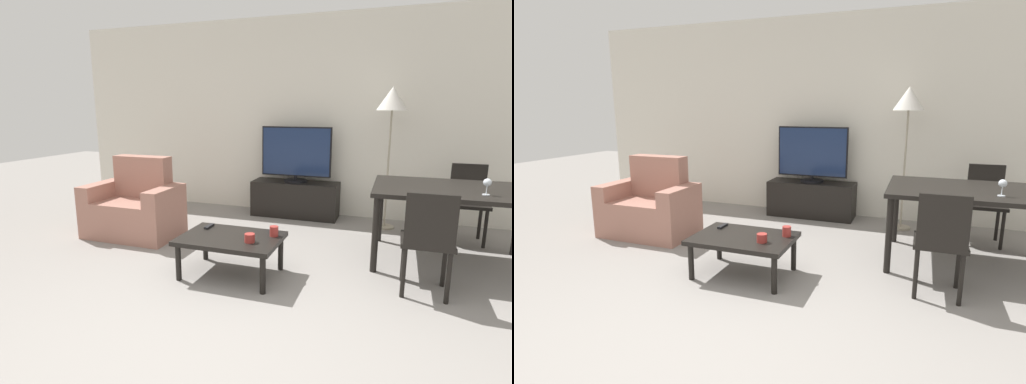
# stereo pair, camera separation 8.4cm
# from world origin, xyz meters

# --- Properties ---
(ground_plane) EXTENTS (18.00, 18.00, 0.00)m
(ground_plane) POSITION_xyz_m (0.00, 0.00, 0.00)
(ground_plane) COLOR gray
(wall_back) EXTENTS (7.41, 0.06, 2.70)m
(wall_back) POSITION_xyz_m (0.00, 3.62, 1.35)
(wall_back) COLOR silver
(wall_back) RESTS_ON ground_plane
(armchair) EXTENTS (1.06, 0.66, 0.92)m
(armchair) POSITION_xyz_m (-1.76, 1.89, 0.32)
(armchair) COLOR #9E6B5B
(armchair) RESTS_ON ground_plane
(tv_stand) EXTENTS (1.18, 0.42, 0.48)m
(tv_stand) POSITION_xyz_m (-0.18, 3.34, 0.24)
(tv_stand) COLOR black
(tv_stand) RESTS_ON ground_plane
(tv) EXTENTS (0.95, 0.32, 0.75)m
(tv) POSITION_xyz_m (-0.18, 3.34, 0.86)
(tv) COLOR black
(tv) RESTS_ON tv_stand
(coffee_table) EXTENTS (0.89, 0.63, 0.36)m
(coffee_table) POSITION_xyz_m (-0.23, 1.20, 0.32)
(coffee_table) COLOR black
(coffee_table) RESTS_ON ground_plane
(dining_table) EXTENTS (1.45, 1.04, 0.75)m
(dining_table) POSITION_xyz_m (1.64, 2.17, 0.67)
(dining_table) COLOR black
(dining_table) RESTS_ON ground_plane
(dining_chair_near) EXTENTS (0.40, 0.40, 0.86)m
(dining_chair_near) POSITION_xyz_m (1.39, 1.34, 0.49)
(dining_chair_near) COLOR black
(dining_chair_near) RESTS_ON ground_plane
(dining_chair_far) EXTENTS (0.40, 0.40, 0.86)m
(dining_chair_far) POSITION_xyz_m (1.90, 3.00, 0.49)
(dining_chair_far) COLOR black
(dining_chair_far) RESTS_ON ground_plane
(floor_lamp) EXTENTS (0.36, 0.36, 1.73)m
(floor_lamp) POSITION_xyz_m (1.02, 3.18, 1.52)
(floor_lamp) COLOR gray
(floor_lamp) RESTS_ON ground_plane
(remote_primary) EXTENTS (0.04, 0.15, 0.02)m
(remote_primary) POSITION_xyz_m (-0.54, 1.38, 0.37)
(remote_primary) COLOR black
(remote_primary) RESTS_ON coffee_table
(cup_white_near) EXTENTS (0.08, 0.08, 0.09)m
(cup_white_near) POSITION_xyz_m (0.13, 1.34, 0.41)
(cup_white_near) COLOR maroon
(cup_white_near) RESTS_ON coffee_table
(cup_colored_far) EXTENTS (0.09, 0.09, 0.07)m
(cup_colored_far) POSITION_xyz_m (-0.02, 1.11, 0.40)
(cup_colored_far) COLOR maroon
(cup_colored_far) RESTS_ON coffee_table
(wine_glass_left) EXTENTS (0.07, 0.07, 0.15)m
(wine_glass_left) POSITION_xyz_m (1.86, 1.91, 0.85)
(wine_glass_left) COLOR silver
(wine_glass_left) RESTS_ON dining_table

